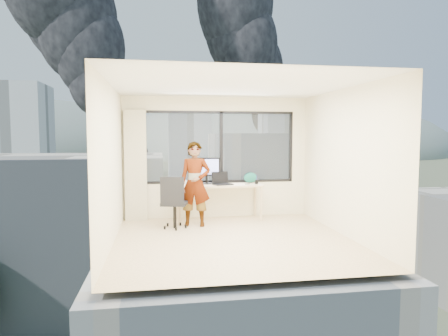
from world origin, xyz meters
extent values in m
cube|color=beige|center=(0.00, 0.00, 0.00)|extent=(4.00, 4.00, 0.01)
cube|color=white|center=(0.00, 0.00, 2.60)|extent=(4.00, 4.00, 0.01)
cube|color=#F8E7BF|center=(0.00, -2.00, 1.30)|extent=(4.00, 0.01, 2.60)
cube|color=#F8E7BF|center=(-2.00, 0.00, 1.30)|extent=(0.01, 4.00, 2.60)
cube|color=#F8E7BF|center=(2.00, 0.00, 1.30)|extent=(0.01, 4.00, 2.60)
cube|color=beige|center=(-1.72, 1.88, 1.15)|extent=(0.45, 0.14, 2.30)
cube|color=#D8B591|center=(0.00, 1.66, 0.38)|extent=(1.80, 0.60, 0.75)
imported|color=#2D2D33|center=(-0.55, 1.17, 0.83)|extent=(0.68, 0.52, 1.66)
cube|color=white|center=(-0.59, 1.90, 0.78)|extent=(0.33, 0.29, 0.07)
cube|color=black|center=(0.60, 1.60, 0.76)|extent=(0.10, 0.06, 0.01)
cylinder|color=black|center=(0.80, 1.60, 0.79)|extent=(0.09, 0.09, 0.09)
ellipsoid|color=#0D5240|center=(0.72, 1.85, 0.86)|extent=(0.32, 0.24, 0.22)
cube|color=#515B3D|center=(0.00, 120.00, -14.00)|extent=(400.00, 400.00, 0.04)
cube|color=#F1E5CA|center=(-9.00, 30.00, -7.00)|extent=(16.00, 12.00, 14.00)
cube|color=silver|center=(12.00, 38.00, -6.00)|extent=(14.00, 13.00, 16.00)
cube|color=silver|center=(-35.00, 95.00, 0.00)|extent=(14.00, 14.00, 28.00)
cube|color=silver|center=(8.00, 120.00, 1.00)|extent=(13.00, 13.00, 30.00)
cube|color=silver|center=(45.00, 140.00, -1.00)|extent=(15.00, 15.00, 26.00)
ellipsoid|color=slate|center=(-120.00, 320.00, -14.00)|extent=(288.00, 216.00, 90.00)
ellipsoid|color=slate|center=(100.00, 320.00, -14.00)|extent=(300.00, 220.00, 96.00)
camera|label=1|loc=(-1.22, -6.49, 1.77)|focal=31.66mm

